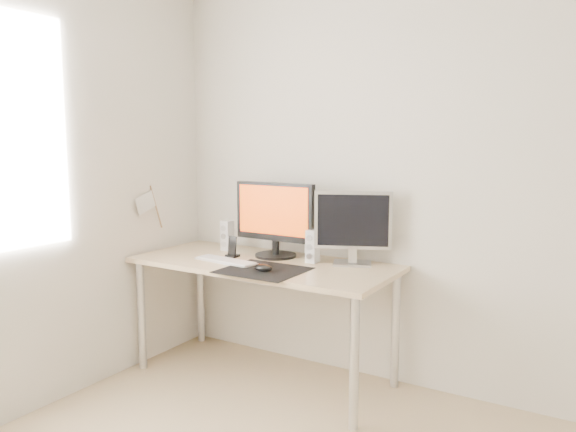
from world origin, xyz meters
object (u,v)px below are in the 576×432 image
at_px(desk, 263,274).
at_px(second_monitor, 353,224).
at_px(speaker_right, 313,246).
at_px(keyboard, 226,261).
at_px(main_monitor, 275,217).
at_px(mouse, 263,268).
at_px(phone_dock, 232,251).
at_px(speaker_left, 227,235).

bearing_deg(desk, second_monitor, 22.26).
bearing_deg(speaker_right, keyboard, -149.93).
bearing_deg(desk, main_monitor, 94.44).
xyz_separation_m(mouse, desk, (-0.15, 0.22, -0.10)).
height_order(speaker_right, phone_dock, speaker_right).
distance_m(desk, phone_dock, 0.27).
bearing_deg(speaker_right, desk, -153.37).
bearing_deg(main_monitor, phone_dock, -148.29).
distance_m(main_monitor, phone_dock, 0.34).
height_order(mouse, phone_dock, phone_dock).
distance_m(speaker_right, keyboard, 0.53).
distance_m(speaker_left, phone_dock, 0.23).
height_order(main_monitor, phone_dock, main_monitor).
relative_size(mouse, phone_dock, 0.87).
xyz_separation_m(second_monitor, keyboard, (-0.68, -0.33, -0.23)).
bearing_deg(second_monitor, desk, -157.74).
xyz_separation_m(desk, main_monitor, (-0.01, 0.15, 0.33)).
relative_size(second_monitor, keyboard, 1.01).
height_order(keyboard, phone_dock, phone_dock).
distance_m(speaker_left, speaker_right, 0.66).
bearing_deg(second_monitor, speaker_right, -163.18).
bearing_deg(speaker_left, main_monitor, -2.28).
bearing_deg(keyboard, main_monitor, 58.16).
relative_size(keyboard, phone_dock, 3.31).
relative_size(second_monitor, speaker_right, 2.20).
relative_size(mouse, desk, 0.07).
bearing_deg(keyboard, desk, 34.63).
distance_m(mouse, second_monitor, 0.59).
height_order(desk, keyboard, keyboard).
height_order(second_monitor, speaker_left, second_monitor).
height_order(mouse, speaker_left, speaker_left).
height_order(desk, second_monitor, second_monitor).
relative_size(speaker_left, phone_dock, 1.52).
xyz_separation_m(mouse, speaker_right, (0.12, 0.36, 0.08)).
xyz_separation_m(desk, keyboard, (-0.18, -0.13, 0.09)).
relative_size(speaker_left, keyboard, 0.46).
relative_size(mouse, second_monitor, 0.26).
bearing_deg(keyboard, speaker_right, 30.07).
height_order(desk, speaker_right, speaker_right).
bearing_deg(speaker_left, second_monitor, 2.33).
bearing_deg(main_monitor, desk, -85.56).
distance_m(second_monitor, speaker_right, 0.28).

